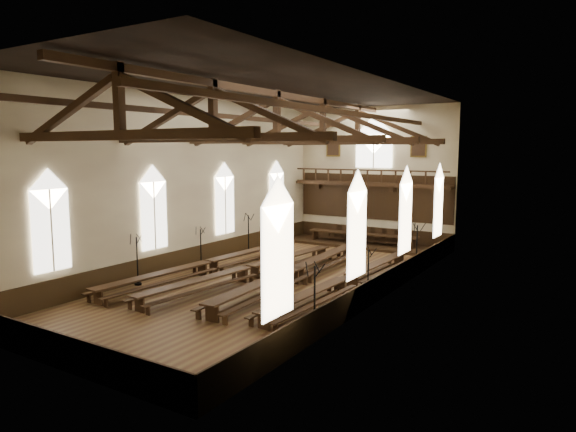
% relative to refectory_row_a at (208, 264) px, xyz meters
% --- Properties ---
extents(ground, '(26.00, 26.00, 0.00)m').
position_rel_refectory_row_a_xyz_m(ground, '(3.97, 0.93, -0.56)').
color(ground, brown).
rests_on(ground, ground).
extents(room_walls, '(26.00, 26.00, 26.00)m').
position_rel_refectory_row_a_xyz_m(room_walls, '(3.97, 0.93, 5.90)').
color(room_walls, beige).
rests_on(room_walls, ground).
extents(wainscot_band, '(12.00, 26.00, 1.20)m').
position_rel_refectory_row_a_xyz_m(wainscot_band, '(3.97, 0.93, 0.04)').
color(wainscot_band, black).
rests_on(wainscot_band, ground).
extents(side_windows, '(11.85, 19.80, 4.50)m').
position_rel_refectory_row_a_xyz_m(side_windows, '(3.97, 0.93, 3.18)').
color(side_windows, white).
rests_on(side_windows, room_walls).
extents(end_window, '(2.80, 0.12, 3.80)m').
position_rel_refectory_row_a_xyz_m(end_window, '(3.97, 13.83, 6.66)').
color(end_window, silver).
rests_on(end_window, room_walls).
extents(minstrels_gallery, '(11.80, 1.24, 3.70)m').
position_rel_refectory_row_a_xyz_m(minstrels_gallery, '(3.97, 13.59, 3.34)').
color(minstrels_gallery, '#322310').
rests_on(minstrels_gallery, room_walls).
extents(portraits, '(7.75, 0.09, 1.45)m').
position_rel_refectory_row_a_xyz_m(portraits, '(3.97, 13.83, 6.54)').
color(portraits, brown).
rests_on(portraits, room_walls).
extents(roof_trusses, '(11.70, 25.70, 2.80)m').
position_rel_refectory_row_a_xyz_m(roof_trusses, '(3.97, 0.93, 7.65)').
color(roof_trusses, '#322310').
rests_on(roof_trusses, room_walls).
extents(refectory_row_a, '(2.02, 14.70, 0.77)m').
position_rel_refectory_row_a_xyz_m(refectory_row_a, '(0.00, 0.00, 0.00)').
color(refectory_row_a, '#322310').
rests_on(refectory_row_a, ground).
extents(refectory_row_b, '(2.27, 14.61, 0.76)m').
position_rel_refectory_row_a_xyz_m(refectory_row_b, '(2.67, 0.19, -0.01)').
color(refectory_row_b, '#322310').
rests_on(refectory_row_b, ground).
extents(refectory_row_c, '(2.00, 15.03, 0.81)m').
position_rel_refectory_row_a_xyz_m(refectory_row_c, '(5.02, 1.09, 0.03)').
color(refectory_row_c, '#322310').
rests_on(refectory_row_c, ground).
extents(refectory_row_d, '(1.75, 14.17, 0.72)m').
position_rel_refectory_row_a_xyz_m(refectory_row_d, '(7.95, 1.10, -0.04)').
color(refectory_row_d, '#322310').
rests_on(refectory_row_d, ground).
extents(dais, '(11.40, 2.81, 0.19)m').
position_rel_refectory_row_a_xyz_m(dais, '(3.83, 12.33, -0.47)').
color(dais, black).
rests_on(dais, ground).
extents(high_table, '(8.09, 1.34, 0.76)m').
position_rel_refectory_row_a_xyz_m(high_table, '(3.83, 12.33, 0.26)').
color(high_table, '#322310').
rests_on(high_table, dais).
extents(high_chairs, '(5.90, 0.50, 1.11)m').
position_rel_refectory_row_a_xyz_m(high_chairs, '(3.83, 13.13, 0.23)').
color(high_chairs, '#322310').
rests_on(high_chairs, dais).
extents(candelabrum_left_near, '(0.77, 0.80, 2.65)m').
position_rel_refectory_row_a_xyz_m(candelabrum_left_near, '(-1.58, -3.64, 0.24)').
color(candelabrum_left_near, black).
rests_on(candelabrum_left_near, ground).
extents(candelabrum_left_mid, '(0.70, 0.73, 2.41)m').
position_rel_refectory_row_a_xyz_m(candelabrum_left_mid, '(-1.58, 1.19, 0.17)').
color(candelabrum_left_mid, black).
rests_on(candelabrum_left_mid, ground).
extents(candelabrum_left_far, '(0.79, 0.82, 2.72)m').
position_rel_refectory_row_a_xyz_m(candelabrum_left_far, '(-1.58, 5.94, 0.26)').
color(candelabrum_left_far, black).
rests_on(candelabrum_left_far, ground).
extents(candelabrum_right_near, '(0.82, 0.81, 2.77)m').
position_rel_refectory_row_a_xyz_m(candelabrum_right_near, '(9.52, -5.02, 0.28)').
color(candelabrum_right_near, black).
rests_on(candelabrum_right_near, ground).
extents(candelabrum_right_mid, '(0.75, 0.75, 2.53)m').
position_rel_refectory_row_a_xyz_m(candelabrum_right_mid, '(9.52, 0.05, 0.20)').
color(candelabrum_right_mid, black).
rests_on(candelabrum_right_mid, ground).
extents(candelabrum_right_far, '(0.83, 0.82, 2.78)m').
position_rel_refectory_row_a_xyz_m(candelabrum_right_far, '(9.52, 7.07, 0.28)').
color(candelabrum_right_far, black).
rests_on(candelabrum_right_far, ground).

